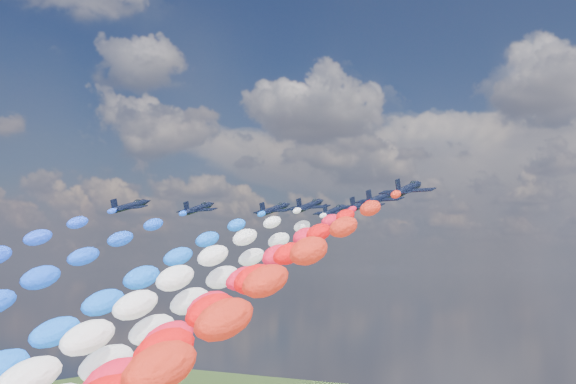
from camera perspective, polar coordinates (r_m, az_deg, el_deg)
The scene contains 10 objects.
jet_0 at distance 137.74m, azimuth -12.14°, elevation -1.07°, with size 7.92×10.62×2.34m, color black, non-canonical shape.
jet_1 at distance 140.87m, azimuth -6.95°, elevation -1.27°, with size 7.92×10.62×2.34m, color black, non-canonical shape.
jet_2 at distance 141.42m, azimuth -1.06°, elevation -1.33°, with size 7.92×10.62×2.34m, color black, non-canonical shape.
trail_2 at distance 100.37m, azimuth -19.45°, elevation -13.21°, with size 5.91×108.42×52.99m, color blue, non-canonical shape.
jet_3 at distance 133.64m, azimuth 1.69°, elevation -1.05°, with size 7.92×10.62×2.34m, color black, non-canonical shape.
jet_4 at distance 145.59m, azimuth 3.59°, elevation -1.46°, with size 7.92×10.62×2.34m, color black, non-canonical shape.
trail_4 at distance 101.00m, azimuth -12.22°, elevation -13.36°, with size 5.91×108.42×52.99m, color white, non-canonical shape.
jet_5 at distance 131.67m, azimuth 5.87°, elevation -0.95°, with size 7.92×10.62×2.34m, color black, non-canonical shape.
jet_6 at distance 120.66m, azimuth 7.17°, elevation -0.47°, with size 7.92×10.62×2.34m, color black, non-canonical shape.
jet_7 at distance 107.32m, azimuth 9.29°, elevation 0.26°, with size 7.92×10.62×2.34m, color black, non-canonical shape.
Camera 1 is at (69.20, -104.42, 85.66)m, focal length 45.97 mm.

